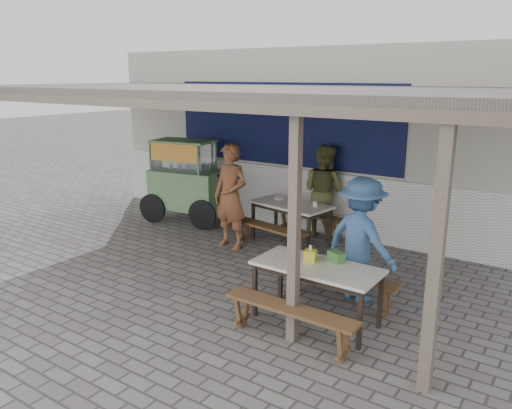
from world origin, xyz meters
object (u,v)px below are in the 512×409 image
object	(u,v)px
tissue_box	(310,255)
table_right	(317,271)
bench_left_wall	(311,219)
table_left	(291,207)
bench_right_wall	(338,280)
patron_wall_side	(324,191)
patron_right_table	(361,239)
donation_box	(336,257)
condiment_bowl	(279,198)
bench_right_street	(290,316)
bench_left_street	(269,232)
vendor_cart	(186,178)
condiment_jar	(315,204)
patron_street_side	(231,196)

from	to	relation	value
tissue_box	table_right	bearing A→B (deg)	-31.67
bench_left_wall	table_left	bearing A→B (deg)	-90.00
bench_right_wall	patron_wall_side	world-z (taller)	patron_wall_side
bench_right_wall	patron_right_table	distance (m)	0.62
donation_box	condiment_bowl	world-z (taller)	donation_box
table_right	bench_right_street	xyz separation A→B (m)	(-0.01, -0.63, -0.33)
table_right	tissue_box	world-z (taller)	tissue_box
patron_right_table	patron_wall_side	bearing A→B (deg)	-34.82
bench_left_street	bench_left_wall	size ratio (longest dim) A/B	1.00
bench_left_street	bench_left_wall	world-z (taller)	same
table_right	vendor_cart	bearing A→B (deg)	151.33
condiment_jar	condiment_bowl	xyz separation A→B (m)	(-0.79, 0.07, -0.02)
vendor_cart	patron_street_side	size ratio (longest dim) A/B	1.11
table_left	vendor_cart	bearing A→B (deg)	-169.90
bench_right_wall	vendor_cart	distance (m)	4.72
table_right	patron_street_side	xyz separation A→B (m)	(-2.56, 1.65, 0.25)
tissue_box	condiment_bowl	bearing A→B (deg)	128.65
bench_left_wall	condiment_bowl	bearing A→B (deg)	-123.71
bench_right_wall	patron_street_side	xyz separation A→B (m)	(-2.57, 1.03, 0.58)
bench_left_street	vendor_cart	size ratio (longest dim) A/B	0.75
table_right	tissue_box	distance (m)	0.22
bench_left_street	donation_box	bearing A→B (deg)	-28.69
table_left	bench_right_street	xyz separation A→B (m)	(1.78, -3.06, -0.33)
table_left	donation_box	distance (m)	2.92
vendor_cart	patron_street_side	xyz separation A→B (m)	(1.75, -0.77, 0.00)
table_right	table_left	bearing A→B (deg)	126.95
patron_right_table	patron_street_side	bearing A→B (deg)	3.07
donation_box	bench_right_street	bearing A→B (deg)	-99.61
patron_street_side	tissue_box	distance (m)	2.88
donation_box	vendor_cart	bearing A→B (deg)	153.83
tissue_box	donation_box	distance (m)	0.32
bench_left_wall	donation_box	xyz separation A→B (m)	(1.82, -2.77, 0.48)
vendor_cart	donation_box	world-z (taller)	vendor_cart
condiment_bowl	bench_right_street	bearing A→B (deg)	-56.47
bench_left_wall	patron_right_table	xyz separation A→B (m)	(1.86, -2.08, 0.51)
bench_left_street	table_right	xyz separation A→B (m)	(1.89, -1.86, 0.33)
patron_street_side	patron_wall_side	size ratio (longest dim) A/B	1.06
patron_right_table	condiment_jar	world-z (taller)	patron_right_table
table_right	bench_right_street	world-z (taller)	table_right
vendor_cart	bench_right_street	bearing A→B (deg)	-44.99
donation_box	bench_left_street	bearing A→B (deg)	141.37
table_left	bench_left_street	bearing A→B (deg)	-90.00
patron_wall_side	patron_street_side	bearing A→B (deg)	65.89
condiment_bowl	table_right	bearing A→B (deg)	-50.38
bench_left_street	table_right	distance (m)	2.67
bench_left_wall	patron_right_table	size ratio (longest dim) A/B	0.91
patron_right_table	donation_box	distance (m)	0.70
bench_left_street	condiment_bowl	bearing A→B (deg)	118.21
bench_right_street	condiment_bowl	distance (m)	3.84
table_left	tissue_box	bearing A→B (deg)	-45.07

